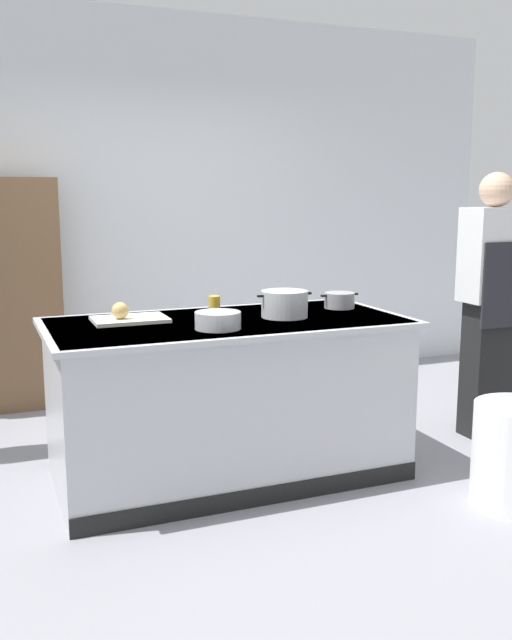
{
  "coord_description": "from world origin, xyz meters",
  "views": [
    {
      "loc": [
        -1.29,
        -3.61,
        1.59
      ],
      "look_at": [
        0.25,
        0.2,
        0.85
      ],
      "focal_mm": 39.68,
      "sensor_mm": 36.0,
      "label": 1
    }
  ],
  "objects_px": {
    "stock_pot": "(285,304)",
    "juice_cup": "(214,304)",
    "onion": "(120,311)",
    "person_chef": "(491,299)",
    "mixing_bowl": "(218,320)",
    "sauce_pan": "(339,300)"
  },
  "relations": [
    {
      "from": "mixing_bowl",
      "to": "person_chef",
      "type": "height_order",
      "value": "person_chef"
    },
    {
      "from": "juice_cup",
      "to": "person_chef",
      "type": "height_order",
      "value": "person_chef"
    },
    {
      "from": "onion",
      "to": "person_chef",
      "type": "relative_size",
      "value": 0.05
    },
    {
      "from": "stock_pot",
      "to": "person_chef",
      "type": "relative_size",
      "value": 0.19
    },
    {
      "from": "stock_pot",
      "to": "juice_cup",
      "type": "xyz_separation_m",
      "value": [
        -0.32,
        0.28,
        -0.02
      ]
    },
    {
      "from": "juice_cup",
      "to": "person_chef",
      "type": "xyz_separation_m",
      "value": [
        1.8,
        -0.24,
        -0.04
      ]
    },
    {
      "from": "onion",
      "to": "sauce_pan",
      "type": "relative_size",
      "value": 0.37
    },
    {
      "from": "sauce_pan",
      "to": "person_chef",
      "type": "height_order",
      "value": "person_chef"
    },
    {
      "from": "onion",
      "to": "juice_cup",
      "type": "xyz_separation_m",
      "value": [
        0.57,
        0.11,
        -0.02
      ]
    },
    {
      "from": "onion",
      "to": "stock_pot",
      "type": "xyz_separation_m",
      "value": [
        0.89,
        -0.17,
        0.01
      ]
    },
    {
      "from": "onion",
      "to": "mixing_bowl",
      "type": "distance_m",
      "value": 0.56
    },
    {
      "from": "mixing_bowl",
      "to": "person_chef",
      "type": "distance_m",
      "value": 1.95
    },
    {
      "from": "person_chef",
      "to": "sauce_pan",
      "type": "bearing_deg",
      "value": 65.83
    },
    {
      "from": "stock_pot",
      "to": "juice_cup",
      "type": "height_order",
      "value": "stock_pot"
    },
    {
      "from": "sauce_pan",
      "to": "mixing_bowl",
      "type": "xyz_separation_m",
      "value": [
        -0.9,
        -0.36,
        -0.0
      ]
    },
    {
      "from": "juice_cup",
      "to": "stock_pot",
      "type": "bearing_deg",
      "value": -40.67
    },
    {
      "from": "stock_pot",
      "to": "mixing_bowl",
      "type": "distance_m",
      "value": 0.5
    },
    {
      "from": "mixing_bowl",
      "to": "juice_cup",
      "type": "xyz_separation_m",
      "value": [
        0.14,
        0.47,
        0.01
      ]
    },
    {
      "from": "onion",
      "to": "person_chef",
      "type": "bearing_deg",
      "value": -3.3
    },
    {
      "from": "stock_pot",
      "to": "juice_cup",
      "type": "distance_m",
      "value": 0.43
    },
    {
      "from": "onion",
      "to": "mixing_bowl",
      "type": "bearing_deg",
      "value": -40.15
    },
    {
      "from": "onion",
      "to": "juice_cup",
      "type": "distance_m",
      "value": 0.58
    }
  ]
}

